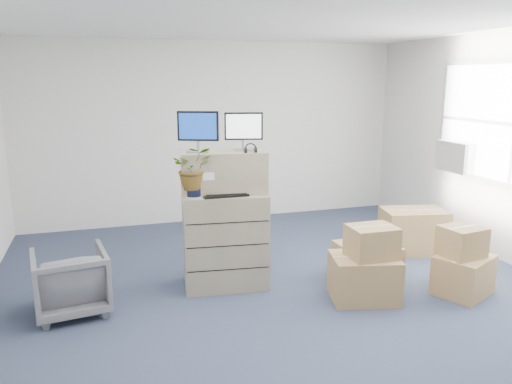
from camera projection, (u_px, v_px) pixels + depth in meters
ground at (295, 312)px, 4.87m from camera, size 7.00×7.00×0.00m
wall_back at (215, 133)px, 7.83m from camera, size 6.00×0.02×2.80m
ac_unit at (457, 157)px, 6.73m from camera, size 0.24×0.60×0.40m
filing_cabinet_lower at (225, 240)px, 5.41m from camera, size 0.95×0.64×1.04m
filing_cabinet_upper at (223, 172)px, 5.29m from camera, size 0.93×0.54×0.44m
monitor_left at (198, 129)px, 5.11m from camera, size 0.41×0.23×0.42m
monitor_right at (244, 129)px, 5.25m from camera, size 0.40×0.20×0.40m
headphones at (251, 149)px, 5.13m from camera, size 0.13×0.03×0.13m
keyboard at (225, 195)px, 5.17m from camera, size 0.47×0.20×0.02m
mouse at (254, 192)px, 5.28m from camera, size 0.10×0.07×0.03m
water_bottle at (229, 180)px, 5.29m from camera, size 0.08×0.08×0.28m
phone_dock at (222, 187)px, 5.35m from camera, size 0.07×0.06×0.14m
external_drive at (255, 187)px, 5.43m from camera, size 0.24×0.19×0.07m
tissue_box at (254, 180)px, 5.46m from camera, size 0.23×0.12×0.09m
potted_plant at (193, 174)px, 5.06m from camera, size 0.45×0.49×0.43m
office_chair at (70, 279)px, 4.80m from camera, size 0.75×0.72×0.69m
cardboard_boxes at (402, 253)px, 5.67m from camera, size 2.16×1.96×0.78m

